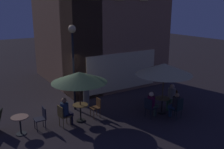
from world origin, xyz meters
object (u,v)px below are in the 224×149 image
Objects in this scene: cafe_table_1 at (162,103)px; patron_seated_3 at (171,95)px; cafe_chair_2 at (150,106)px; cafe_chair_1 at (97,106)px; street_lamp_near_corner at (73,49)px; patron_standing_4 at (86,90)px; cafe_chair_0 at (63,114)px; cafe_table_0 at (80,110)px; patio_umbrella_0 at (79,77)px; patio_umbrella_1 at (164,69)px; cafe_chair_5 at (42,116)px; cafe_chair_3 at (178,107)px; cafe_chair_4 at (173,97)px; patron_seated_2 at (175,104)px; patron_seated_0 at (66,110)px; patron_seated_1 at (152,103)px; cafe_table_2 at (20,122)px.

cafe_table_1 is 0.60× the size of patron_seated_3.
cafe_chair_1 is at bearing 138.01° from cafe_chair_2.
patron_standing_4 is (0.62, 0.03, -2.08)m from street_lamp_near_corner.
cafe_chair_0 is 3.76m from cafe_chair_2.
patio_umbrella_0 is (0.00, 0.00, 1.45)m from cafe_table_0.
patio_umbrella_1 is at bearing 0.00° from patron_seated_3.
cafe_table_1 is 4.54m from cafe_chair_0.
cafe_chair_2 reaches higher than cafe_chair_5.
cafe_chair_0 is 4.94m from cafe_chair_3.
cafe_chair_4 is (4.37, -1.06, -1.41)m from patio_umbrella_0.
cafe_table_0 is at bearing -0.00° from cafe_chair_1.
patron_seated_2 is (-0.71, -0.86, 0.11)m from cafe_chair_4.
cafe_chair_4 is (5.22, -0.96, 0.00)m from cafe_chair_0.
patio_umbrella_1 is 1.47× the size of patron_standing_4.
patron_seated_0 is at bearing -172.85° from patio_umbrella_0.
street_lamp_near_corner is at bearing 35.71° from cafe_chair_3.
patron_seated_1 is at bearing 38.59° from cafe_chair_3.
cafe_chair_0 is at bearing 165.78° from cafe_table_1.
patron_seated_0 is at bearing 56.78° from cafe_chair_3.
cafe_chair_3 is 1.14m from patron_seated_3.
patron_seated_3 is 0.73× the size of patron_standing_4.
cafe_chair_5 is (-2.40, 0.19, 0.01)m from cafe_chair_1.
cafe_chair_0 reaches higher than cafe_chair_5.
cafe_table_0 is 1.70m from patron_standing_4.
patron_seated_3 is (0.69, 0.13, 0.19)m from cafe_table_1.
cafe_table_0 is at bearing -4.50° from cafe_table_2.
cafe_chair_1 is 0.70× the size of patron_seated_3.
cafe_chair_5 is at bearing -149.41° from street_lamp_near_corner.
patron_seated_0 reaches higher than cafe_table_1.
cafe_chair_2 is 1.13m from patron_seated_2.
cafe_table_2 is 6.82m from patron_seated_3.
cafe_chair_1 is 2.44m from patron_seated_1.
patron_seated_3 reaches higher than cafe_chair_3.
cafe_chair_1 reaches higher than cafe_table_0.
patron_seated_2 is at bearing -19.08° from cafe_table_2.
patio_umbrella_0 reaches higher than patron_seated_3.
patio_umbrella_0 is at bearing 174.15° from cafe_chair_5.
cafe_chair_2 is (2.71, -1.33, 0.03)m from cafe_table_0.
patron_seated_2 is (0.11, -0.70, 0.16)m from cafe_table_1.
cafe_chair_5 is (-1.94, -1.15, -2.40)m from street_lamp_near_corner.
cafe_table_2 is at bearing 156.91° from patron_seated_1.
cafe_chair_1 is 0.73× the size of patron_seated_2.
patron_seated_1 is at bearing -1.59° from cafe_chair_4.
patron_seated_0 is at bearing 165.09° from cafe_table_1.
patio_umbrella_1 is 3.87m from patron_standing_4.
patron_seated_2 reaches higher than cafe_chair_2.
patio_umbrella_1 is at bearing -0.00° from patron_seated_2.
patron_seated_1 is 1.02m from patron_seated_2.
street_lamp_near_corner is 3.37× the size of patron_seated_2.
cafe_chair_2 is (2.71, -1.33, -1.41)m from patio_umbrella_0.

